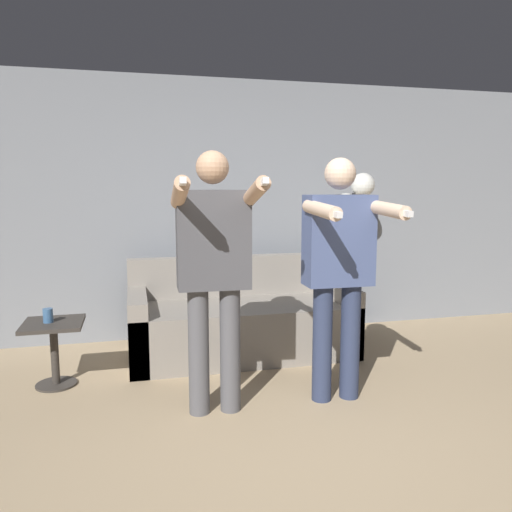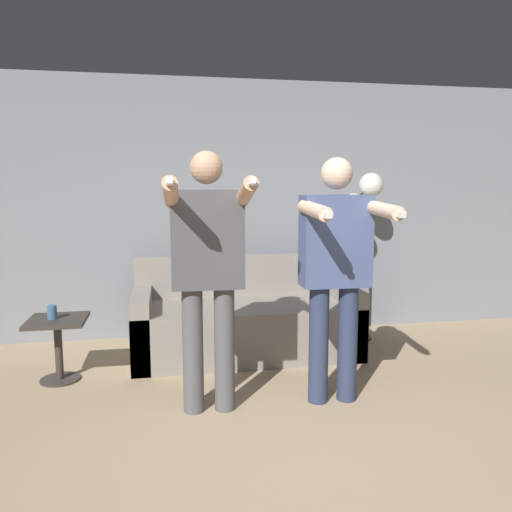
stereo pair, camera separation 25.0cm
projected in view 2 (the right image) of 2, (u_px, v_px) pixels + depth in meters
The scene contains 9 objects.
ground_plane at pixel (325, 475), 2.67m from camera, with size 16.00×16.00×0.00m, color tan.
wall_back at pixel (245, 209), 5.15m from camera, with size 10.00×0.05×2.60m.
couch at pixel (245, 322), 4.61m from camera, with size 2.02×0.89×0.86m.
person_left at pixel (208, 262), 3.29m from camera, with size 0.56×0.67×1.76m.
person_right at pixel (336, 263), 3.45m from camera, with size 0.55×0.68×1.73m.
cat at pixel (221, 248), 4.82m from camera, with size 0.49×0.11×0.17m.
floor_lamp at pixel (362, 206), 4.89m from camera, with size 0.42×0.28×1.67m.
side_table at pixel (58, 336), 3.93m from camera, with size 0.44×0.44×0.51m.
cup at pixel (52, 312), 3.90m from camera, with size 0.07×0.07×0.11m.
Camera 2 is at (-0.81, -2.38, 1.53)m, focal length 35.00 mm.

